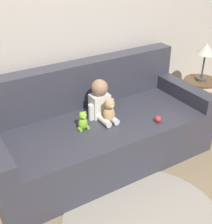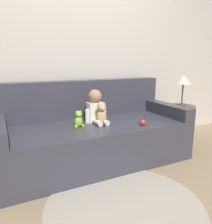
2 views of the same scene
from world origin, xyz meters
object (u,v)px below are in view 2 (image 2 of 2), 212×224
at_px(plush_toy_side, 79,119).
at_px(toy_ball, 143,122).
at_px(teddy_bear_brown, 102,114).
at_px(side_table, 182,93).
at_px(couch, 93,134).
at_px(person_baby, 96,108).

height_order(plush_toy_side, toy_ball, plush_toy_side).
relative_size(teddy_bear_brown, side_table, 0.25).
distance_m(toy_ball, side_table, 1.04).
xyz_separation_m(plush_toy_side, side_table, (1.61, 0.12, 0.17)).
distance_m(teddy_bear_brown, toy_ball, 0.47).
height_order(couch, side_table, side_table).
height_order(person_baby, side_table, side_table).
distance_m(couch, toy_ball, 0.61).
distance_m(couch, teddy_bear_brown, 0.30).
relative_size(toy_ball, side_table, 0.06).
bearing_deg(person_baby, couch, -174.14).
bearing_deg(person_baby, side_table, 0.19).
bearing_deg(teddy_bear_brown, side_table, 6.13).
bearing_deg(toy_ball, person_baby, 137.69).
bearing_deg(couch, toy_ball, -39.29).
xyz_separation_m(couch, person_baby, (0.04, 0.00, 0.32)).
bearing_deg(plush_toy_side, couch, 27.49).
distance_m(person_baby, teddy_bear_brown, 0.15).
bearing_deg(toy_ball, teddy_bear_brown, 149.92).
height_order(plush_toy_side, side_table, side_table).
distance_m(teddy_bear_brown, side_table, 1.36).
relative_size(person_baby, toy_ball, 6.06).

